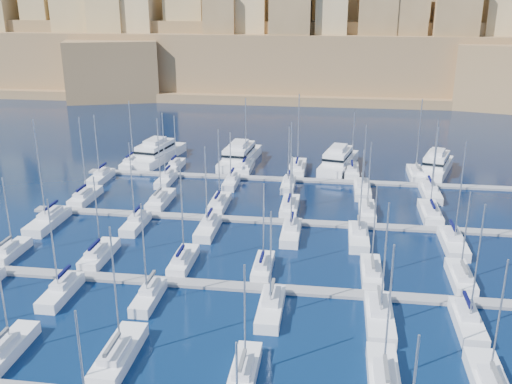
# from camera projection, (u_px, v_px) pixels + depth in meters

# --- Properties ---
(ground) EXTENTS (600.00, 600.00, 0.00)m
(ground) POSITION_uv_depth(u_px,v_px,m) (279.00, 249.00, 81.18)
(ground) COLOR black
(ground) RESTS_ON ground
(pontoon_mid_near) EXTENTS (84.00, 2.00, 0.40)m
(pontoon_mid_near) POSITION_uv_depth(u_px,v_px,m) (269.00, 289.00, 69.88)
(pontoon_mid_near) COLOR slate
(pontoon_mid_near) RESTS_ON ground
(pontoon_mid_far) EXTENTS (84.00, 2.00, 0.40)m
(pontoon_mid_far) POSITION_uv_depth(u_px,v_px,m) (285.00, 222.00, 90.47)
(pontoon_mid_far) COLOR slate
(pontoon_mid_far) RESTS_ON ground
(pontoon_far) EXTENTS (84.00, 2.00, 0.40)m
(pontoon_far) POSITION_uv_depth(u_px,v_px,m) (296.00, 180.00, 111.06)
(pontoon_far) COLOR slate
(pontoon_far) RESTS_ON ground
(sailboat_1) EXTENTS (2.55, 8.48, 13.35)m
(sailboat_1) POSITION_uv_depth(u_px,v_px,m) (8.00, 349.00, 57.12)
(sailboat_1) COLOR white
(sailboat_1) RESTS_ON ground
(sailboat_2) EXTENTS (2.90, 9.65, 14.43)m
(sailboat_2) POSITION_uv_depth(u_px,v_px,m) (119.00, 354.00, 56.16)
(sailboat_2) COLOR white
(sailboat_2) RESTS_ON ground
(sailboat_3) EXTENTS (2.38, 7.93, 11.89)m
(sailboat_3) POSITION_uv_depth(u_px,v_px,m) (244.00, 371.00, 53.72)
(sailboat_3) COLOR white
(sailboat_3) RESTS_ON ground
(sailboat_4) EXTENTS (2.82, 9.40, 14.30)m
(sailboat_4) POSITION_uv_depth(u_px,v_px,m) (384.00, 378.00, 52.69)
(sailboat_4) COLOR white
(sailboat_4) RESTS_ON ground
(sailboat_12) EXTENTS (2.26, 7.55, 11.57)m
(sailboat_12) POSITION_uv_depth(u_px,v_px,m) (11.00, 251.00, 78.87)
(sailboat_12) COLOR white
(sailboat_12) RESTS_ON ground
(sailboat_13) EXTENTS (2.67, 8.90, 12.01)m
(sailboat_13) POSITION_uv_depth(u_px,v_px,m) (99.00, 254.00, 77.84)
(sailboat_13) COLOR white
(sailboat_13) RESTS_ON ground
(sailboat_14) EXTENTS (2.49, 8.30, 13.98)m
(sailboat_14) POSITION_uv_depth(u_px,v_px,m) (183.00, 261.00, 76.02)
(sailboat_14) COLOR white
(sailboat_14) RESTS_ON ground
(sailboat_15) EXTENTS (2.30, 7.68, 12.30)m
(sailboat_15) POSITION_uv_depth(u_px,v_px,m) (263.00, 267.00, 74.33)
(sailboat_15) COLOR white
(sailboat_15) RESTS_ON ground
(sailboat_16) EXTENTS (2.54, 8.46, 12.59)m
(sailboat_16) POSITION_uv_depth(u_px,v_px,m) (371.00, 272.00, 72.86)
(sailboat_16) COLOR white
(sailboat_16) RESTS_ON ground
(sailboat_17) EXTENTS (2.60, 8.66, 12.23)m
(sailboat_17) POSITION_uv_depth(u_px,v_px,m) (461.00, 277.00, 71.51)
(sailboat_17) COLOR white
(sailboat_17) RESTS_ON ground
(sailboat_19) EXTENTS (2.47, 8.24, 12.93)m
(sailboat_19) POSITION_uv_depth(u_px,v_px,m) (61.00, 291.00, 68.22)
(sailboat_19) COLOR white
(sailboat_19) RESTS_ON ground
(sailboat_20) EXTENTS (2.32, 7.72, 12.85)m
(sailboat_20) POSITION_uv_depth(u_px,v_px,m) (149.00, 296.00, 67.05)
(sailboat_20) COLOR white
(sailboat_20) RESTS_ON ground
(sailboat_21) EXTENTS (2.67, 8.89, 12.93)m
(sailboat_21) POSITION_uv_depth(u_px,v_px,m) (271.00, 308.00, 64.61)
(sailboat_21) COLOR white
(sailboat_21) RESTS_ON ground
(sailboat_22) EXTENTS (2.94, 9.81, 14.70)m
(sailboat_22) POSITION_uv_depth(u_px,v_px,m) (379.00, 317.00, 62.60)
(sailboat_22) COLOR white
(sailboat_22) RESTS_ON ground
(sailboat_23) EXTENTS (2.65, 8.82, 14.84)m
(sailboat_23) POSITION_uv_depth(u_px,v_px,m) (468.00, 321.00, 61.83)
(sailboat_23) COLOR white
(sailboat_23) RESTS_ON ground
(sailboat_24) EXTENTS (2.76, 9.20, 15.03)m
(sailboat_24) POSITION_uv_depth(u_px,v_px,m) (85.00, 197.00, 100.10)
(sailboat_24) COLOR white
(sailboat_24) RESTS_ON ground
(sailboat_25) EXTENTS (2.84, 9.47, 15.22)m
(sailboat_25) POSITION_uv_depth(u_px,v_px,m) (160.00, 200.00, 98.45)
(sailboat_25) COLOR white
(sailboat_25) RESTS_ON ground
(sailboat_26) EXTENTS (2.69, 8.97, 13.78)m
(sailboat_26) POSITION_uv_depth(u_px,v_px,m) (219.00, 203.00, 96.86)
(sailboat_26) COLOR white
(sailboat_26) RESTS_ON ground
(sailboat_27) EXTENTS (2.77, 9.24, 15.30)m
(sailboat_27) POSITION_uv_depth(u_px,v_px,m) (290.00, 206.00, 95.41)
(sailboat_27) COLOR white
(sailboat_27) RESTS_ON ground
(sailboat_28) EXTENTS (2.57, 8.57, 12.55)m
(sailboat_28) POSITION_uv_depth(u_px,v_px,m) (367.00, 211.00, 93.45)
(sailboat_28) COLOR white
(sailboat_28) RESTS_ON ground
(sailboat_29) EXTENTS (2.94, 9.79, 15.17)m
(sailboat_29) POSITION_uv_depth(u_px,v_px,m) (430.00, 213.00, 92.67)
(sailboat_29) COLOR white
(sailboat_29) RESTS_ON ground
(sailboat_30) EXTENTS (3.13, 10.45, 17.35)m
(sailboat_30) POSITION_uv_depth(u_px,v_px,m) (48.00, 221.00, 89.38)
(sailboat_30) COLOR white
(sailboat_30) RESTS_ON ground
(sailboat_31) EXTENTS (2.50, 8.35, 14.04)m
(sailboat_31) POSITION_uv_depth(u_px,v_px,m) (136.00, 223.00, 88.54)
(sailboat_31) COLOR white
(sailboat_31) RESTS_ON ground
(sailboat_32) EXTENTS (2.66, 8.86, 13.94)m
(sailboat_32) POSITION_uv_depth(u_px,v_px,m) (208.00, 228.00, 86.80)
(sailboat_32) COLOR white
(sailboat_32) RESTS_ON ground
(sailboat_33) EXTENTS (2.69, 8.95, 12.96)m
(sailboat_33) POSITION_uv_depth(u_px,v_px,m) (291.00, 232.00, 85.10)
(sailboat_33) COLOR white
(sailboat_33) RESTS_ON ground
(sailboat_34) EXTENTS (2.83, 9.42, 14.34)m
(sailboat_34) POSITION_uv_depth(u_px,v_px,m) (358.00, 236.00, 83.58)
(sailboat_34) COLOR white
(sailboat_34) RESTS_ON ground
(sailboat_35) EXTENTS (2.99, 9.96, 16.10)m
(sailboat_35) POSITION_uv_depth(u_px,v_px,m) (453.00, 242.00, 81.58)
(sailboat_35) COLOR white
(sailboat_35) RESTS_ON ground
(sailboat_36) EXTENTS (2.72, 9.07, 14.04)m
(sailboat_36) POSITION_uv_depth(u_px,v_px,m) (132.00, 162.00, 120.53)
(sailboat_36) COLOR white
(sailboat_36) RESTS_ON ground
(sailboat_37) EXTENTS (2.28, 7.61, 11.35)m
(sailboat_37) POSITION_uv_depth(u_px,v_px,m) (176.00, 165.00, 118.61)
(sailboat_37) COLOR white
(sailboat_37) RESTS_ON ground
(sailboat_38) EXTENTS (2.71, 9.02, 15.21)m
(sailboat_38) POSITION_uv_depth(u_px,v_px,m) (245.00, 167.00, 117.33)
(sailboat_38) COLOR white
(sailboat_38) RESTS_ON ground
(sailboat_39) EXTENTS (3.18, 10.62, 16.13)m
(sailboat_39) POSITION_uv_depth(u_px,v_px,m) (297.00, 168.00, 116.67)
(sailboat_39) COLOR white
(sailboat_39) RESTS_ON ground
(sailboat_40) EXTENTS (2.84, 9.46, 12.90)m
(sailboat_40) POSITION_uv_depth(u_px,v_px,m) (351.00, 171.00, 114.72)
(sailboat_40) COLOR white
(sailboat_40) RESTS_ON ground
(sailboat_41) EXTENTS (2.79, 9.29, 15.81)m
(sailboat_41) POSITION_uv_depth(u_px,v_px,m) (416.00, 174.00, 112.98)
(sailboat_41) COLOR white
(sailboat_41) RESTS_ON ground
(sailboat_42) EXTENTS (2.66, 8.87, 13.43)m
(sailboat_42) POSITION_uv_depth(u_px,v_px,m) (101.00, 177.00, 110.81)
(sailboat_42) COLOR white
(sailboat_42) RESTS_ON ground
(sailboat_43) EXTENTS (2.45, 8.16, 14.13)m
(sailboat_43) POSITION_uv_depth(u_px,v_px,m) (166.00, 179.00, 109.43)
(sailboat_43) COLOR white
(sailboat_43) RESTS_ON ground
(sailboat_44) EXTENTS (2.34, 7.78, 10.77)m
(sailboat_44) POSITION_uv_depth(u_px,v_px,m) (231.00, 182.00, 107.96)
(sailboat_44) COLOR white
(sailboat_44) RESTS_ON ground
(sailboat_45) EXTENTS (2.34, 7.81, 12.18)m
(sailboat_45) POSITION_uv_depth(u_px,v_px,m) (288.00, 185.00, 106.53)
(sailboat_45) COLOR white
(sailboat_45) RESTS_ON ground
(sailboat_46) EXTENTS (2.89, 9.64, 13.14)m
(sailboat_46) POSITION_uv_depth(u_px,v_px,m) (362.00, 189.00, 103.90)
(sailboat_46) COLOR white
(sailboat_46) RESTS_ON ground
(sailboat_47) EXTENTS (2.94, 9.81, 14.36)m
(sailboat_47) POSITION_uv_depth(u_px,v_px,m) (430.00, 192.00, 102.25)
(sailboat_47) COLOR white
(sailboat_47) RESTS_ON ground
(motor_yacht_a) EXTENTS (8.48, 18.92, 5.25)m
(motor_yacht_a) POSITION_uv_depth(u_px,v_px,m) (157.00, 153.00, 124.24)
(motor_yacht_a) COLOR white
(motor_yacht_a) RESTS_ON ground
(motor_yacht_b) EXTENTS (7.10, 18.78, 5.25)m
(motor_yacht_b) POSITION_uv_depth(u_px,v_px,m) (240.00, 156.00, 121.89)
(motor_yacht_b) COLOR white
(motor_yacht_b) RESTS_ON ground
(motor_yacht_c) EXTENTS (8.62, 17.62, 5.25)m
(motor_yacht_c) POSITION_uv_depth(u_px,v_px,m) (338.00, 160.00, 118.51)
(motor_yacht_c) COLOR white
(motor_yacht_c) RESTS_ON ground
(motor_yacht_d) EXTENTS (9.17, 16.23, 5.25)m
(motor_yacht_d) POSITION_uv_depth(u_px,v_px,m) (436.00, 165.00, 115.33)
(motor_yacht_d) COLOR white
(motor_yacht_d) RESTS_ON ground
(fortified_city) EXTENTS (460.00, 108.95, 59.52)m
(fortified_city) POSITION_uv_depth(u_px,v_px,m) (319.00, 48.00, 221.68)
(fortified_city) COLOR brown
(fortified_city) RESTS_ON ground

